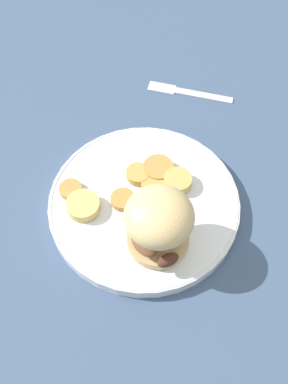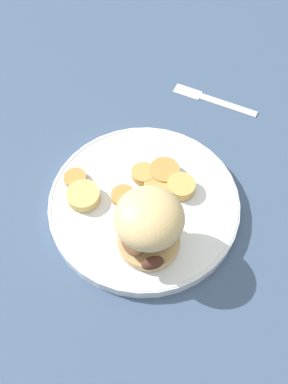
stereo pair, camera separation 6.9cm
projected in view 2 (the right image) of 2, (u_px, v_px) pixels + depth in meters
The scene contains 11 objects.
ground_plane at pixel (144, 208), 0.73m from camera, with size 4.00×4.00×0.00m, color #3D5170.
dinner_plate at pixel (144, 204), 0.72m from camera, with size 0.31×0.31×0.02m.
sandwich at pixel (149, 224), 0.62m from camera, with size 0.10×0.10×0.11m.
potato_round_0 at pixel (123, 196), 0.71m from camera, with size 0.04×0.04×0.01m, color #BC8942.
potato_round_1 at pixel (75, 178), 0.73m from camera, with size 0.04×0.04×0.01m, color #BC8942.
potato_round_2 at pixel (143, 174), 0.73m from camera, with size 0.04×0.04×0.01m, color tan.
potato_round_3 at pixel (83, 196), 0.71m from camera, with size 0.05×0.05×0.02m, color #DBB766.
potato_round_4 at pixel (158, 186), 0.72m from camera, with size 0.05×0.05×0.01m, color tan.
potato_round_5 at pixel (164, 172), 0.73m from camera, with size 0.05×0.05×0.02m, color #BC8942.
potato_round_6 at pixel (180, 185), 0.72m from camera, with size 0.05×0.05×0.02m, color tan.
fork at pixel (213, 100), 0.86m from camera, with size 0.13×0.13×0.00m.
Camera 2 is at (0.12, 0.35, 0.63)m, focal length 42.00 mm.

